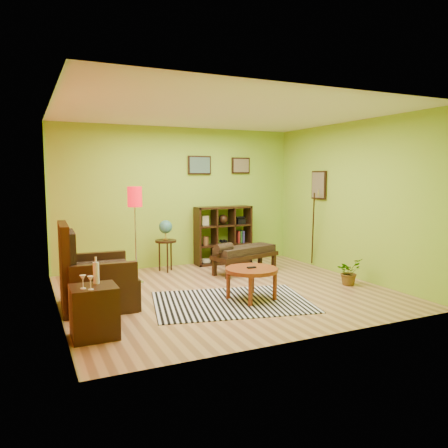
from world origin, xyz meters
name	(u,v)px	position (x,y,z in m)	size (l,w,h in m)	color
ground	(225,291)	(0.00, 0.00, 0.00)	(5.00, 5.00, 0.00)	tan
room_shell	(220,178)	(-0.09, 0.01, 1.80)	(5.04, 4.54, 2.82)	#93C733
zebra_rug	(232,302)	(-0.18, -0.60, 0.01)	(2.23, 1.54, 0.01)	silver
coffee_table	(251,272)	(0.15, -0.60, 0.41)	(0.78, 0.78, 0.50)	maroon
armchair	(94,282)	(-2.03, 0.00, 0.36)	(1.03, 1.04, 1.20)	black
side_cabinet	(94,311)	(-2.20, -1.18, 0.31)	(0.51, 0.46, 0.91)	black
floor_lamp	(135,205)	(-1.17, 1.08, 1.34)	(0.25, 0.25, 1.66)	silver
globe_table	(166,233)	(-0.42, 1.79, 0.75)	(0.41, 0.41, 0.99)	black
cube_shelf	(224,235)	(0.91, 2.03, 0.60)	(1.20, 0.35, 1.20)	black
bench	(243,252)	(0.86, 1.04, 0.40)	(1.41, 0.81, 0.62)	black
potted_plant	(349,275)	(2.07, -0.50, 0.18)	(0.41, 0.45, 0.35)	#26661E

